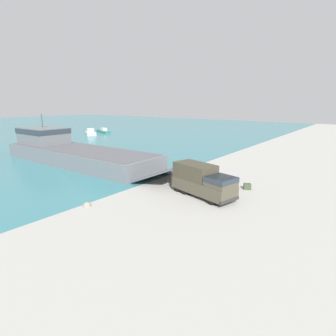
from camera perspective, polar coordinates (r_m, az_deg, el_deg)
The scene contains 10 objects.
ground_plane at distance 30.16m, azimuth 3.85°, elevation -4.43°, with size 240.00×240.00×0.00m, color #A8A59E.
landing_craft at distance 46.70m, azimuth -20.46°, elevation 3.64°, with size 9.08×35.18×7.65m.
military_truck at distance 27.46m, azimuth 7.54°, elevation -2.72°, with size 4.24×7.56×3.27m.
soldier_on_ramp at distance 30.27m, azimuth 10.03°, elevation -2.47°, with size 0.50×0.44×1.80m.
moored_boat_a at distance 72.45m, azimuth -27.36°, elevation 5.17°, with size 6.62×6.66×1.30m.
moored_boat_b at distance 84.58m, azimuth -16.55°, elevation 7.35°, with size 5.22×6.60×2.06m.
moored_boat_c at distance 90.18m, azimuth -13.88°, elevation 7.80°, with size 4.14×8.14×1.64m.
cargo_crate at distance 31.01m, azimuth 16.86°, elevation -3.86°, with size 0.65×0.78×0.65m, color #3D4C33.
shoreline_rock_a at distance 26.22m, azimuth -17.17°, elevation -7.92°, with size 0.81×0.81×0.81m, color gray.
shoreline_rock_b at distance 36.65m, azimuth 0.16°, elevation -1.08°, with size 1.06×1.06×1.06m, color gray.
Camera 1 is at (-23.87, -15.82, 9.46)m, focal length 28.00 mm.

